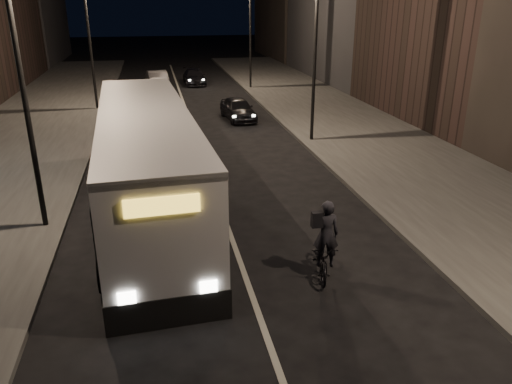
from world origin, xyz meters
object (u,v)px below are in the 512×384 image
streetlight_right_mid (310,31)px  car_far (194,77)px  streetlight_left_far (92,23)px  city_bus (147,159)px  car_near (238,109)px  streetlight_right_far (247,18)px  cyclist_on_bicycle (323,250)px  streetlight_left_near (27,52)px  car_mid (157,79)px

streetlight_right_mid → car_far: 20.28m
streetlight_left_far → car_far: bearing=54.0°
city_bus → car_near: bearing=65.2°
streetlight_left_far → city_bus: bearing=-80.3°
streetlight_right_far → cyclist_on_bicycle: streetlight_right_far is taller
streetlight_right_mid → car_far: size_ratio=1.93×
streetlight_left_far → streetlight_left_near: bearing=-90.0°
streetlight_right_far → cyclist_on_bicycle: 28.98m
streetlight_right_mid → car_mid: size_ratio=1.90×
streetlight_left_far → city_bus: 17.99m
streetlight_right_far → car_far: size_ratio=1.93×
streetlight_left_far → car_near: size_ratio=2.12×
cyclist_on_bicycle → car_mid: cyclist_on_bicycle is taller
streetlight_right_far → city_bus: size_ratio=0.62×
streetlight_left_far → cyclist_on_bicycle: size_ratio=3.77×
cyclist_on_bicycle → streetlight_left_far: bearing=120.4°
car_near → car_far: size_ratio=0.91×
car_far → streetlight_left_far: bearing=-126.9°
car_near → car_mid: car_mid is taller
streetlight_left_far → car_far: size_ratio=1.93×
streetlight_right_far → cyclist_on_bicycle: bearing=-96.7°
car_mid → car_far: (3.10, 1.07, -0.10)m
cyclist_on_bicycle → car_far: bearing=103.3°
cyclist_on_bicycle → car_near: 18.13m
city_bus → cyclist_on_bicycle: bearing=-52.3°
streetlight_right_far → city_bus: (-7.68, -23.41, -3.45)m
cyclist_on_bicycle → car_near: bearing=99.6°
streetlight_left_near → car_mid: bearing=82.0°
streetlight_right_mid → streetlight_left_near: 13.33m
car_near → car_mid: bearing=103.8°
streetlight_left_near → streetlight_left_far: 18.00m
city_bus → cyclist_on_bicycle: city_bus is taller
streetlight_right_mid → city_bus: (-7.68, -7.41, -3.45)m
streetlight_right_mid → streetlight_left_near: bearing=-143.1°
streetlight_left_near → streetlight_left_far: bearing=90.0°
streetlight_right_far → car_near: size_ratio=2.12×
car_far → cyclist_on_bicycle: bearing=-90.0°
city_bus → car_near: city_bus is taller
car_far → city_bus: bearing=-99.0°
streetlight_right_mid → car_far: streetlight_right_mid is taller
streetlight_right_far → car_far: 6.98m
streetlight_right_far → city_bus: streetlight_right_far is taller
streetlight_right_far → car_far: (-3.88, 3.33, -4.75)m
streetlight_right_far → streetlight_left_near: 26.26m
streetlight_left_far → car_far: 12.47m
cyclist_on_bicycle → car_near: size_ratio=0.56×
streetlight_left_near → city_bus: 4.60m
streetlight_right_far → streetlight_left_far: (-10.66, -6.00, 0.00)m
city_bus → car_far: city_bus is taller
streetlight_left_far → car_mid: (3.68, 8.26, -4.66)m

